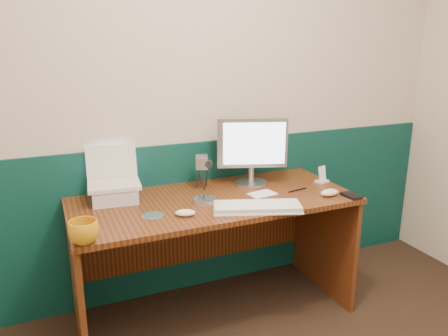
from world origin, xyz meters
name	(u,v)px	position (x,y,z in m)	size (l,w,h in m)	color
back_wall	(203,102)	(0.00, 1.75, 1.25)	(3.50, 0.04, 2.50)	beige
wainscot	(205,215)	(0.00, 1.74, 0.50)	(3.48, 0.02, 1.00)	#062C2E
desk	(214,258)	(-0.08, 1.38, 0.38)	(1.60, 0.70, 0.75)	#3A1F0A
laptop_riser	(115,194)	(-0.60, 1.55, 0.79)	(0.24, 0.21, 0.08)	silver
laptop	(113,166)	(-0.60, 1.55, 0.95)	(0.28, 0.22, 0.23)	silver
monitor	(251,151)	(0.23, 1.52, 0.96)	(0.43, 0.12, 0.43)	#ADACB1
keyboard	(257,208)	(0.07, 1.12, 0.76)	(0.46, 0.15, 0.03)	white
mouse_right	(330,192)	(0.56, 1.16, 0.77)	(0.12, 0.07, 0.04)	white
mouse_left	(185,213)	(-0.31, 1.19, 0.77)	(0.10, 0.06, 0.03)	white
mug	(84,232)	(-0.82, 1.07, 0.80)	(0.13, 0.13, 0.11)	orange
camcorder	(202,174)	(-0.08, 1.57, 0.84)	(0.08, 0.12, 0.18)	#ADAEB2
cd_spindle	(204,201)	(-0.15, 1.33, 0.76)	(0.13, 0.13, 0.03)	silver
cd_loose_a	(153,216)	(-0.46, 1.26, 0.75)	(0.12, 0.12, 0.00)	silver
cd_loose_b	(265,193)	(0.23, 1.35, 0.75)	(0.11, 0.11, 0.00)	silver
pen	(297,190)	(0.43, 1.31, 0.75)	(0.01, 0.01, 0.14)	black
papers	(262,194)	(0.21, 1.33, 0.75)	(0.16, 0.10, 0.00)	white
dock	(322,181)	(0.66, 1.39, 0.76)	(0.08, 0.06, 0.01)	white
music_player	(322,173)	(0.66, 1.39, 0.81)	(0.05, 0.01, 0.09)	white
pda	(351,196)	(0.66, 1.09, 0.76)	(0.07, 0.12, 0.01)	black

